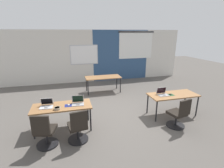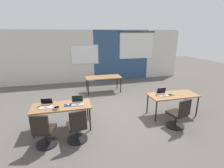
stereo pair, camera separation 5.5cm
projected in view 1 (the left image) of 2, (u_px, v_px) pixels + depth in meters
The scene contains 16 objects.
ground_plane at pixel (116, 112), 5.80m from camera, with size 24.00×24.00×0.00m.
back_wall_assembly at pixel (96, 56), 9.27m from camera, with size 10.00×0.27×2.80m.
desk_near_left at pixel (62, 108), 4.62m from camera, with size 1.60×0.70×0.72m.
desk_near_right at pixel (173, 96), 5.47m from camera, with size 1.60×0.70×0.72m.
desk_far_center at pixel (103, 78), 7.63m from camera, with size 1.60×0.70×0.72m.
laptop_near_left_inner at pixel (78, 102), 4.70m from camera, with size 0.35×0.30×0.24m.
mousepad_near_left_inner at pixel (69, 105), 4.61m from camera, with size 0.22×0.19×0.00m.
mouse_near_left_inner at pixel (69, 105), 4.61m from camera, with size 0.06×0.10×0.03m.
chair_near_left_inner at pixel (78, 129), 4.13m from camera, with size 0.52×0.57×0.92m.
laptop_near_right_inner at pixel (163, 93), 5.39m from camera, with size 0.33×0.29×0.23m.
mousepad_near_right_inner at pixel (170, 95), 5.40m from camera, with size 0.22×0.19×0.00m.
mouse_near_right_inner at pixel (170, 94), 5.40m from camera, with size 0.07×0.11×0.03m.
chair_near_right_inner at pixel (179, 115), 4.78m from camera, with size 0.52×0.58×0.92m.
laptop_near_left_end at pixel (47, 105), 4.52m from camera, with size 0.35×0.34×0.23m.
chair_near_left_end at pixel (45, 133), 3.94m from camera, with size 0.53×0.59×0.92m.
snack_bowl at pixel (57, 108), 4.37m from camera, with size 0.18×0.18×0.06m.
Camera 1 is at (-1.49, -5.03, 2.65)m, focal length 26.78 mm.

